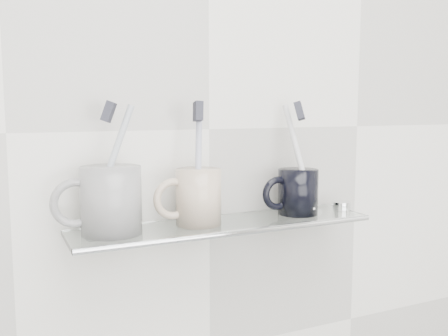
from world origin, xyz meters
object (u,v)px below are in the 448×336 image
shelf_glass (224,225)px  mug_left (111,200)px  mug_center (199,197)px  mug_right (298,192)px

shelf_glass → mug_left: size_ratio=4.96×
mug_center → mug_right: 0.19m
mug_left → mug_right: 0.33m
mug_left → mug_center: (0.14, 0.00, -0.01)m
mug_center → mug_left: bearing=-179.2°
shelf_glass → mug_left: mug_left is taller
shelf_glass → mug_center: 0.07m
shelf_glass → mug_right: 0.15m
mug_center → shelf_glass: bearing=-5.8°
shelf_glass → mug_right: size_ratio=6.31×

